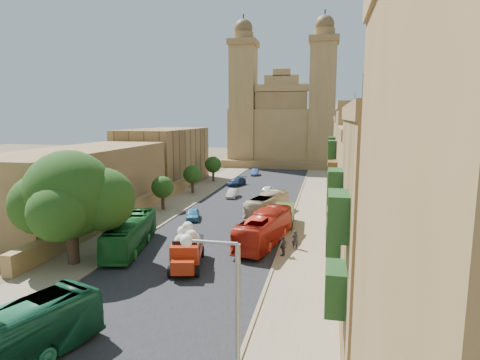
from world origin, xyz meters
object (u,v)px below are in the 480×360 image
at_px(car_cream, 270,209).
at_px(car_blue_b, 255,172).
at_px(car_blue_a, 193,214).
at_px(car_dkblue, 237,182).
at_px(street_tree_b, 162,187).
at_px(street_tree_c, 192,175).
at_px(bus_cream_east, 268,205).
at_px(red_truck, 187,248).
at_px(street_tree_d, 213,165).
at_px(church, 284,127).
at_px(bus_red_east, 265,229).
at_px(street_tree_a, 116,206).
at_px(car_white_b, 268,190).
at_px(pedestrian_c, 283,246).
at_px(pedestrian_a, 295,240).
at_px(car_white_a, 232,193).
at_px(ficus_tree, 71,197).
at_px(bus_green_north, 131,234).
at_px(streetlamp, 224,321).
at_px(olive_pickup, 283,216).

height_order(car_cream, car_blue_b, car_cream).
height_order(car_blue_a, car_dkblue, car_dkblue).
xyz_separation_m(street_tree_b, street_tree_c, (0.00, 12.00, 0.02)).
bearing_deg(car_blue_b, bus_cream_east, -82.47).
bearing_deg(red_truck, street_tree_d, 103.25).
bearing_deg(church, bus_red_east, -85.37).
bearing_deg(church, street_tree_a, -98.54).
relative_size(car_white_b, pedestrian_c, 2.10).
bearing_deg(pedestrian_a, car_white_a, -67.49).
xyz_separation_m(red_truck, car_dkblue, (-4.67, 39.21, -0.85)).
distance_m(ficus_tree, car_dkblue, 41.12).
relative_size(car_blue_a, car_white_a, 0.99).
xyz_separation_m(bus_green_north, car_blue_b, (2.79, 49.42, -0.83)).
height_order(red_truck, car_dkblue, red_truck).
height_order(bus_green_north, car_white_a, bus_green_north).
xyz_separation_m(streetlamp, car_white_a, (-10.63, 45.88, -4.57)).
distance_m(church, street_tree_b, 55.90).
xyz_separation_m(street_tree_b, street_tree_d, (0.00, 24.00, 0.22)).
height_order(church, bus_cream_east, church).
bearing_deg(street_tree_a, car_white_b, 65.44).
bearing_deg(olive_pickup, ficus_tree, -134.65).
bearing_deg(street_tree_b, car_white_a, 54.30).
height_order(street_tree_d, car_white_a, street_tree_d).
relative_size(ficus_tree, red_truck, 1.50).
relative_size(church, red_truck, 5.70).
height_order(street_tree_c, car_cream, street_tree_c).
bearing_deg(pedestrian_a, ficus_tree, 19.00).
distance_m(street_tree_b, car_white_a, 12.39).
bearing_deg(bus_green_north, street_tree_b, 90.85).
bearing_deg(ficus_tree, car_blue_a, 72.72).
height_order(street_tree_b, bus_cream_east, street_tree_b).
height_order(street_tree_a, car_blue_a, street_tree_a).
relative_size(streetlamp, bus_cream_east, 0.84).
xyz_separation_m(car_white_a, car_dkblue, (-1.72, 10.67, 0.08)).
distance_m(street_tree_c, olive_pickup, 22.99).
height_order(car_cream, pedestrian_c, pedestrian_c).
bearing_deg(bus_cream_east, streetlamp, 109.40).
height_order(bus_green_north, bus_cream_east, bus_green_north).
height_order(olive_pickup, car_dkblue, olive_pickup).
xyz_separation_m(bus_cream_east, car_dkblue, (-8.62, 20.66, -0.66)).
distance_m(ficus_tree, olive_pickup, 22.95).
bearing_deg(car_cream, red_truck, 94.51).
distance_m(street_tree_a, car_white_a, 23.13).
height_order(bus_red_east, car_blue_a, bus_red_east).
height_order(car_cream, car_white_b, car_cream).
xyz_separation_m(street_tree_b, olive_pickup, (16.38, -4.00, -1.99)).
xyz_separation_m(street_tree_b, bus_cream_east, (14.00, -0.12, -1.62)).
bearing_deg(street_tree_d, streetlamp, -73.54).
bearing_deg(bus_cream_east, street_tree_c, -27.40).
relative_size(street_tree_b, car_blue_b, 1.15).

